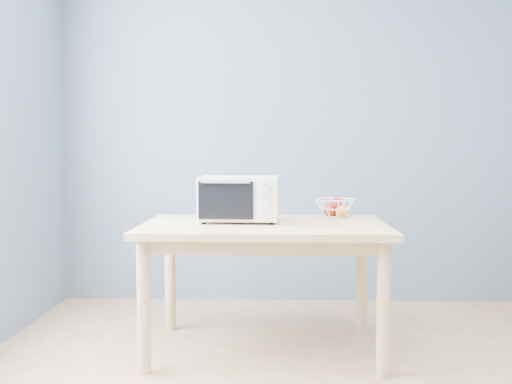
{
  "coord_description": "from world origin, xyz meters",
  "views": [
    {
      "loc": [
        -0.34,
        -2.16,
        1.16
      ],
      "look_at": [
        -0.46,
        1.11,
        0.93
      ],
      "focal_mm": 40.0,
      "sensor_mm": 36.0,
      "label": 1
    }
  ],
  "objects": [
    {
      "name": "room",
      "position": [
        0.0,
        0.0,
        1.3
      ],
      "size": [
        4.01,
        4.51,
        2.61
      ],
      "color": "tan",
      "rests_on": "ground"
    },
    {
      "name": "dining_table",
      "position": [
        -0.41,
        1.1,
        0.65
      ],
      "size": [
        1.4,
        0.9,
        0.75
      ],
      "color": "#D6B180",
      "rests_on": "ground"
    },
    {
      "name": "fruit_basket",
      "position": [
        0.03,
        1.41,
        0.81
      ],
      "size": [
        0.27,
        0.27,
        0.13
      ],
      "rotation": [
        0.0,
        0.0,
        0.08
      ],
      "color": "white",
      "rests_on": "dining_table"
    },
    {
      "name": "toaster_oven",
      "position": [
        -0.57,
        1.16,
        0.89
      ],
      "size": [
        0.47,
        0.34,
        0.27
      ],
      "rotation": [
        0.0,
        0.0,
        -0.03
      ],
      "color": "silver",
      "rests_on": "dining_table"
    }
  ]
}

